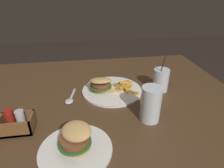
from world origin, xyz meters
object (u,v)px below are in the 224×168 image
at_px(juice_glass, 161,80).
at_px(meal_plate_far, 76,144).
at_px(condiment_caddy, 17,123).
at_px(spoon, 70,100).
at_px(meal_plate_near, 108,88).
at_px(beer_glass, 151,105).

bearing_deg(juice_glass, meal_plate_far, 39.30).
bearing_deg(juice_glass, condiment_caddy, 18.65).
relative_size(juice_glass, spoon, 1.27).
relative_size(meal_plate_near, beer_glass, 2.07).
distance_m(juice_glass, condiment_caddy, 0.67).
relative_size(juice_glass, meal_plate_far, 0.80).
xyz_separation_m(beer_glass, juice_glass, (-0.13, -0.22, -0.01)).
bearing_deg(juice_glass, beer_glass, 59.59).
xyz_separation_m(meal_plate_near, juice_glass, (-0.27, 0.02, 0.03)).
height_order(meal_plate_far, condiment_caddy, meal_plate_far).
height_order(beer_glass, condiment_caddy, beer_glass).
height_order(meal_plate_near, beer_glass, beer_glass).
bearing_deg(condiment_caddy, meal_plate_far, 149.00).
distance_m(meal_plate_near, juice_glass, 0.27).
distance_m(meal_plate_near, beer_glass, 0.28).
bearing_deg(juice_glass, spoon, 5.42).
xyz_separation_m(beer_glass, spoon, (0.33, -0.18, -0.06)).
xyz_separation_m(meal_plate_near, meal_plate_far, (0.15, 0.36, 0.01)).
height_order(juice_glass, spoon, juice_glass).
xyz_separation_m(meal_plate_near, spoon, (0.19, 0.06, -0.02)).
bearing_deg(beer_glass, condiment_caddy, -0.99).
height_order(juice_glass, meal_plate_far, juice_glass).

